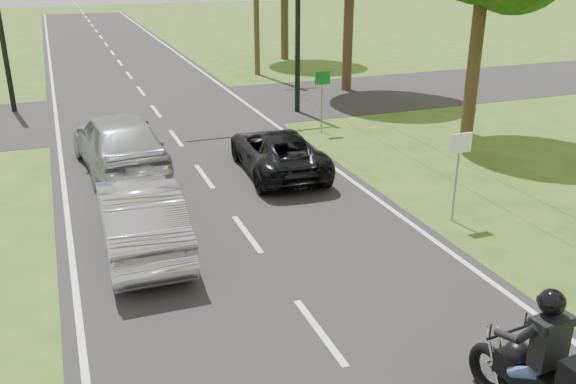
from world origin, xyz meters
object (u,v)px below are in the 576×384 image
(sign_white, at_px, (459,156))
(motorcycle_rider, at_px, (545,380))
(dark_suv, at_px, (278,151))
(silver_suv, at_px, (118,141))
(silver_sedan, at_px, (140,216))
(sign_green, at_px, (322,87))
(traffic_signal, at_px, (250,3))

(sign_white, bearing_deg, motorcycle_rider, -116.07)
(dark_suv, relative_size, silver_suv, 0.87)
(silver_sedan, xyz_separation_m, sign_green, (7.16, 6.86, 0.85))
(silver_sedan, relative_size, silver_suv, 0.88)
(motorcycle_rider, relative_size, silver_sedan, 0.55)
(silver_sedan, bearing_deg, sign_green, -135.18)
(sign_white, bearing_deg, traffic_signal, 97.05)
(motorcycle_rider, height_order, sign_white, sign_white)
(dark_suv, relative_size, sign_white, 2.07)
(motorcycle_rider, distance_m, sign_white, 6.79)
(dark_suv, relative_size, sign_green, 2.07)
(silver_sedan, distance_m, traffic_signal, 11.84)
(traffic_signal, bearing_deg, silver_suv, -139.75)
(motorcycle_rider, xyz_separation_m, silver_sedan, (-4.00, 7.20, -0.08))
(sign_white, relative_size, sign_green, 1.00)
(silver_suv, bearing_deg, dark_suv, 152.18)
(silver_suv, bearing_deg, traffic_signal, -144.96)
(silver_suv, relative_size, traffic_signal, 0.80)
(silver_sedan, bearing_deg, traffic_signal, -118.49)
(dark_suv, distance_m, silver_sedan, 5.59)
(sign_green, bearing_deg, dark_suv, -130.53)
(silver_sedan, bearing_deg, sign_white, 171.73)
(silver_suv, bearing_deg, motorcycle_rider, 101.89)
(silver_sedan, height_order, sign_green, sign_green)
(motorcycle_rider, distance_m, traffic_signal, 17.47)
(silver_suv, height_order, traffic_signal, traffic_signal)
(dark_suv, xyz_separation_m, silver_suv, (-4.16, 1.73, 0.25))
(sign_green, bearing_deg, traffic_signal, 117.38)
(silver_suv, xyz_separation_m, traffic_signal, (5.44, 4.60, 3.26))
(dark_suv, relative_size, silver_sedan, 0.99)
(dark_suv, distance_m, traffic_signal, 7.36)
(motorcycle_rider, xyz_separation_m, silver_suv, (-3.84, 12.47, 0.05))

